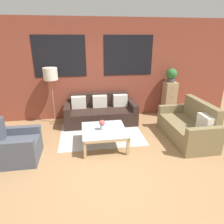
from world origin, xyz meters
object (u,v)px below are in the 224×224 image
(couch_dark, at_px, (101,112))
(flower_vase, at_px, (102,124))
(coffee_table, at_px, (104,132))
(floor_lamp, at_px, (51,76))
(potted_plant, at_px, (171,75))
(drawer_cabinet, at_px, (169,99))
(armchair_corner, at_px, (16,147))
(settee_vintage, at_px, (189,127))

(couch_dark, xyz_separation_m, flower_vase, (-0.11, -1.37, 0.25))
(coffee_table, relative_size, floor_lamp, 0.61)
(potted_plant, bearing_deg, drawer_cabinet, -90.00)
(coffee_table, bearing_deg, drawer_cabinet, 35.93)
(armchair_corner, relative_size, drawer_cabinet, 0.81)
(couch_dark, bearing_deg, floor_lamp, 173.05)
(couch_dark, bearing_deg, settee_vintage, -35.26)
(coffee_table, bearing_deg, flower_vase, -171.36)
(settee_vintage, bearing_deg, couch_dark, 144.74)
(armchair_corner, xyz_separation_m, potted_plant, (3.96, 1.84, 0.98))
(armchair_corner, distance_m, flower_vase, 1.76)
(coffee_table, height_order, drawer_cabinet, drawer_cabinet)
(settee_vintage, height_order, flower_vase, settee_vintage)
(drawer_cabinet, height_order, potted_plant, potted_plant)
(armchair_corner, relative_size, flower_vase, 3.75)
(floor_lamp, bearing_deg, armchair_corner, -107.33)
(coffee_table, height_order, floor_lamp, floor_lamp)
(armchair_corner, height_order, floor_lamp, floor_lamp)
(drawer_cabinet, height_order, flower_vase, drawer_cabinet)
(drawer_cabinet, bearing_deg, armchair_corner, -155.14)
(couch_dark, bearing_deg, armchair_corner, -138.67)
(settee_vintage, xyz_separation_m, drawer_cabinet, (0.20, 1.59, 0.21))
(couch_dark, relative_size, settee_vintage, 1.25)
(floor_lamp, xyz_separation_m, flower_vase, (1.18, -1.53, -0.79))
(floor_lamp, relative_size, flower_vase, 6.90)
(settee_vintage, xyz_separation_m, flower_vase, (-2.03, -0.01, 0.22))
(coffee_table, height_order, flower_vase, flower_vase)
(couch_dark, height_order, flower_vase, couch_dark)
(settee_vintage, distance_m, potted_plant, 1.86)
(couch_dark, bearing_deg, potted_plant, 6.00)
(potted_plant, bearing_deg, couch_dark, -174.00)
(armchair_corner, bearing_deg, coffee_table, 7.96)
(coffee_table, xyz_separation_m, flower_vase, (-0.04, -0.01, 0.19))
(coffee_table, height_order, potted_plant, potted_plant)
(armchair_corner, bearing_deg, flower_vase, 7.95)
(couch_dark, xyz_separation_m, drawer_cabinet, (2.13, 0.22, 0.23))
(flower_vase, bearing_deg, couch_dark, 85.57)
(couch_dark, relative_size, floor_lamp, 1.27)
(floor_lamp, bearing_deg, coffee_table, -51.30)
(couch_dark, xyz_separation_m, floor_lamp, (-1.28, 0.16, 1.04))
(flower_vase, bearing_deg, settee_vintage, 0.25)
(flower_vase, bearing_deg, potted_plant, 35.52)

